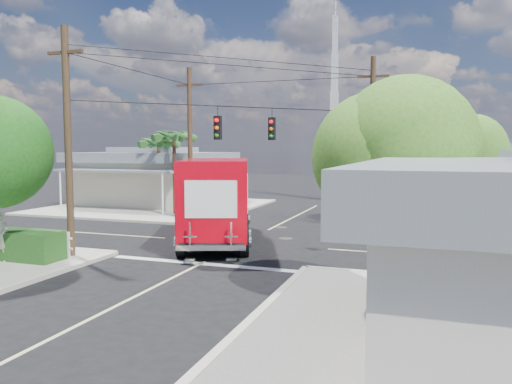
% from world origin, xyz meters
% --- Properties ---
extents(ground, '(120.00, 120.00, 0.00)m').
position_xyz_m(ground, '(0.00, 0.00, 0.00)').
color(ground, black).
rests_on(ground, ground).
extents(sidewalk_ne, '(14.12, 14.12, 0.14)m').
position_xyz_m(sidewalk_ne, '(10.88, 10.88, 0.07)').
color(sidewalk_ne, gray).
rests_on(sidewalk_ne, ground).
extents(sidewalk_nw, '(14.12, 14.12, 0.14)m').
position_xyz_m(sidewalk_nw, '(-10.88, 10.88, 0.07)').
color(sidewalk_nw, gray).
rests_on(sidewalk_nw, ground).
extents(road_markings, '(32.00, 32.00, 0.01)m').
position_xyz_m(road_markings, '(0.00, -1.47, 0.01)').
color(road_markings, beige).
rests_on(road_markings, ground).
extents(building_ne, '(11.80, 10.20, 4.50)m').
position_xyz_m(building_ne, '(12.50, 11.97, 2.32)').
color(building_ne, beige).
rests_on(building_ne, sidewalk_ne).
extents(building_nw, '(10.80, 10.20, 4.30)m').
position_xyz_m(building_nw, '(-12.00, 12.46, 2.22)').
color(building_nw, beige).
rests_on(building_nw, sidewalk_nw).
extents(radio_tower, '(0.80, 0.80, 17.00)m').
position_xyz_m(radio_tower, '(0.50, 20.00, 5.64)').
color(radio_tower, silver).
rests_on(radio_tower, ground).
extents(tree_ne_front, '(4.21, 4.14, 6.66)m').
position_xyz_m(tree_ne_front, '(7.21, 6.76, 4.77)').
color(tree_ne_front, '#422D1C').
rests_on(tree_ne_front, sidewalk_ne).
extents(tree_ne_back, '(3.77, 3.66, 5.82)m').
position_xyz_m(tree_ne_back, '(9.81, 8.96, 4.19)').
color(tree_ne_back, '#422D1C').
rests_on(tree_ne_back, sidewalk_ne).
extents(tree_se, '(3.67, 3.54, 5.62)m').
position_xyz_m(tree_se, '(7.01, -7.24, 4.04)').
color(tree_se, '#422D1C').
rests_on(tree_se, sidewalk_se).
extents(palm_nw_front, '(3.01, 3.08, 5.59)m').
position_xyz_m(palm_nw_front, '(-7.50, 7.50, 5.04)').
color(palm_nw_front, '#422D1C').
rests_on(palm_nw_front, sidewalk_nw).
extents(palm_nw_back, '(3.01, 3.08, 5.19)m').
position_xyz_m(palm_nw_back, '(-9.50, 9.00, 4.67)').
color(palm_nw_back, '#422D1C').
rests_on(palm_nw_back, sidewalk_nw).
extents(utility_poles, '(12.00, 10.68, 9.00)m').
position_xyz_m(utility_poles, '(-1.58, 1.60, 4.67)').
color(utility_poles, '#473321').
rests_on(utility_poles, ground).
extents(picket_fence, '(5.94, 0.06, 1.00)m').
position_xyz_m(picket_fence, '(-7.80, -5.60, 0.68)').
color(picket_fence, silver).
rests_on(picket_fence, sidewalk_sw).
extents(vending_boxes, '(1.90, 0.50, 1.10)m').
position_xyz_m(vending_boxes, '(6.50, 6.20, 0.69)').
color(vending_boxes, '#A21311').
rests_on(vending_boxes, sidewalk_ne).
extents(delivery_truck, '(5.55, 9.25, 3.86)m').
position_xyz_m(delivery_truck, '(-1.13, -0.19, 1.96)').
color(delivery_truck, black).
rests_on(delivery_truck, ground).
extents(pedestrian, '(0.80, 0.68, 1.85)m').
position_xyz_m(pedestrian, '(-6.92, -6.98, 1.07)').
color(pedestrian, beige).
rests_on(pedestrian, sidewalk_sw).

